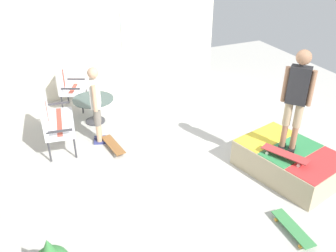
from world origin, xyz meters
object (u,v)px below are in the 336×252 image
at_px(skateboard_by_bench, 113,145).
at_px(skateboard_spare, 293,228).
at_px(skateboard_on_ramp, 285,154).
at_px(patio_table, 94,106).
at_px(person_skater, 297,94).
at_px(person_watching, 96,101).
at_px(skate_ramp, 290,161).
at_px(patio_bench, 53,118).
at_px(patio_chair_near_house, 68,85).

height_order(skateboard_by_bench, skateboard_spare, same).
bearing_deg(skateboard_by_bench, skateboard_on_ramp, -133.40).
relative_size(patio_table, person_skater, 0.50).
relative_size(person_watching, person_skater, 0.90).
bearing_deg(skate_ramp, skateboard_spare, 142.23).
relative_size(patio_bench, patio_table, 1.46).
xyz_separation_m(patio_bench, skateboard_spare, (-3.87, -2.77, -0.53)).
distance_m(person_watching, person_skater, 3.72).
xyz_separation_m(patio_bench, patio_chair_near_house, (1.57, -0.59, -0.00)).
height_order(skate_ramp, person_watching, person_watching).
xyz_separation_m(person_skater, skateboard_spare, (-1.24, 0.83, -1.48)).
height_order(person_skater, skateboard_by_bench, person_skater).
xyz_separation_m(person_watching, skateboard_on_ramp, (-2.63, -2.53, -0.34)).
height_order(patio_chair_near_house, patio_table, patio_chair_near_house).
distance_m(skate_ramp, person_watching, 3.82).
xyz_separation_m(skate_ramp, skateboard_by_bench, (2.05, 2.69, -0.17)).
relative_size(patio_table, person_watching, 0.56).
xyz_separation_m(skateboard_spare, skateboard_on_ramp, (1.02, -0.60, 0.51)).
bearing_deg(patio_chair_near_house, person_watching, -172.03).
distance_m(person_skater, skateboard_spare, 2.10).
xyz_separation_m(skate_ramp, patio_chair_near_house, (4.23, 3.11, 0.36)).
bearing_deg(person_watching, patio_bench, 75.34).
distance_m(person_watching, skateboard_by_bench, 0.95).
bearing_deg(patio_chair_near_house, person_skater, -144.36).
distance_m(patio_bench, skateboard_on_ramp, 4.41).
xyz_separation_m(patio_table, skateboard_on_ramp, (-3.50, -2.41, 0.19)).
bearing_deg(skateboard_spare, person_watching, 27.85).
height_order(person_watching, skateboard_by_bench, person_watching).
bearing_deg(skateboard_on_ramp, person_skater, -46.20).
relative_size(skateboard_by_bench, skateboard_on_ramp, 1.01).
bearing_deg(patio_bench, skateboard_spare, -144.42).
xyz_separation_m(person_watching, skateboard_spare, (-3.65, -1.93, -0.85)).
bearing_deg(skate_ramp, patio_bench, 54.20).
relative_size(patio_chair_near_house, skateboard_on_ramp, 1.26).
distance_m(patio_chair_near_house, skateboard_on_ramp, 5.22).
height_order(skate_ramp, patio_bench, patio_bench).
bearing_deg(patio_chair_near_house, skateboard_by_bench, -169.05).
distance_m(skateboard_by_bench, skateboard_on_ramp, 3.29).
height_order(person_watching, skateboard_spare, person_watching).
bearing_deg(skateboard_by_bench, patio_chair_near_house, 10.95).
relative_size(skate_ramp, skateboard_by_bench, 2.68).
bearing_deg(patio_bench, person_skater, -126.15).
xyz_separation_m(person_watching, person_skater, (-2.41, -2.76, 0.63)).
height_order(patio_bench, person_watching, person_watching).
bearing_deg(skateboard_spare, skateboard_by_bench, 28.36).
xyz_separation_m(patio_chair_near_house, person_watching, (-1.79, -0.25, 0.32)).
distance_m(skate_ramp, patio_bench, 4.57).
distance_m(patio_table, skateboard_by_bench, 1.31).
relative_size(person_skater, skateboard_by_bench, 2.19).
bearing_deg(patio_table, skateboard_on_ramp, -145.45).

